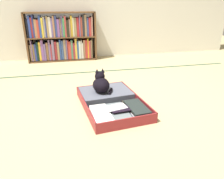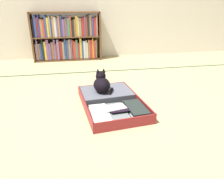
{
  "view_description": "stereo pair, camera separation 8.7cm",
  "coord_description": "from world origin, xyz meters",
  "views": [
    {
      "loc": [
        -0.39,
        -1.87,
        1.02
      ],
      "look_at": [
        0.05,
        0.08,
        0.2
      ],
      "focal_mm": 33.53,
      "sensor_mm": 36.0,
      "label": 1
    },
    {
      "loc": [
        -0.3,
        -1.88,
        1.02
      ],
      "look_at": [
        0.05,
        0.08,
        0.2
      ],
      "focal_mm": 33.53,
      "sensor_mm": 36.0,
      "label": 2
    }
  ],
  "objects": [
    {
      "name": "ground_plane",
      "position": [
        0.0,
        0.0,
        0.0
      ],
      "size": [
        10.0,
        10.0,
        0.0
      ],
      "primitive_type": "plane",
      "color": "tan"
    },
    {
      "name": "tatami_border",
      "position": [
        0.0,
        1.35,
        0.0
      ],
      "size": [
        4.8,
        0.05,
        0.0
      ],
      "color": "#324D35",
      "rests_on": "ground_plane"
    },
    {
      "name": "bookshelf",
      "position": [
        -0.44,
        2.24,
        0.42
      ],
      "size": [
        1.27,
        0.27,
        0.89
      ],
      "color": "brown",
      "rests_on": "ground_plane"
    },
    {
      "name": "open_suitcase",
      "position": [
        0.05,
        0.13,
        0.05
      ],
      "size": [
        0.68,
        0.94,
        0.1
      ],
      "color": "maroon",
      "rests_on": "ground_plane"
    },
    {
      "name": "black_cat",
      "position": [
        -0.03,
        0.29,
        0.2
      ],
      "size": [
        0.25,
        0.25,
        0.26
      ],
      "color": "black",
      "rests_on": "open_suitcase"
    }
  ]
}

